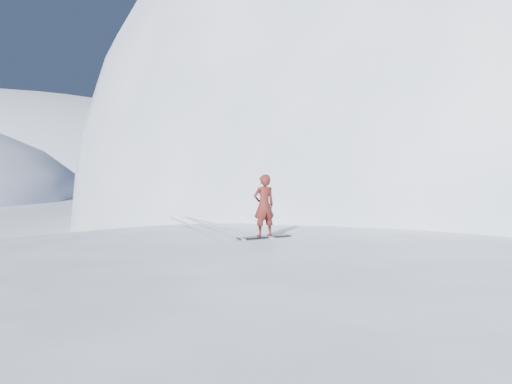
# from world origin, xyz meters

# --- Properties ---
(ground) EXTENTS (400.00, 400.00, 0.00)m
(ground) POSITION_xyz_m (0.00, 0.00, 0.00)
(ground) COLOR white
(ground) RESTS_ON ground
(near_ridge) EXTENTS (36.00, 28.00, 4.80)m
(near_ridge) POSITION_xyz_m (1.00, 3.00, 0.00)
(near_ridge) COLOR white
(near_ridge) RESTS_ON ground
(summit_peak) EXTENTS (60.00, 56.00, 56.00)m
(summit_peak) POSITION_xyz_m (22.00, 26.00, 0.00)
(summit_peak) COLOR white
(summit_peak) RESTS_ON ground
(peak_shoulder) EXTENTS (28.00, 24.00, 18.00)m
(peak_shoulder) POSITION_xyz_m (10.00, 20.00, 0.00)
(peak_shoulder) COLOR white
(peak_shoulder) RESTS_ON ground
(wind_bumps) EXTENTS (16.00, 14.40, 1.00)m
(wind_bumps) POSITION_xyz_m (-0.56, 2.12, 0.00)
(wind_bumps) COLOR white
(wind_bumps) RESTS_ON ground
(snowboard) EXTENTS (1.46, 0.61, 0.02)m
(snowboard) POSITION_xyz_m (-0.71, 3.26, 2.41)
(snowboard) COLOR black
(snowboard) RESTS_ON near_ridge
(snowboarder) EXTENTS (0.65, 0.50, 1.58)m
(snowboarder) POSITION_xyz_m (-0.71, 3.26, 3.21)
(snowboarder) COLOR maroon
(snowboarder) RESTS_ON snowboard
(board_tracks) EXTENTS (2.33, 5.93, 0.04)m
(board_tracks) POSITION_xyz_m (-1.79, 5.75, 2.42)
(board_tracks) COLOR silver
(board_tracks) RESTS_ON ground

